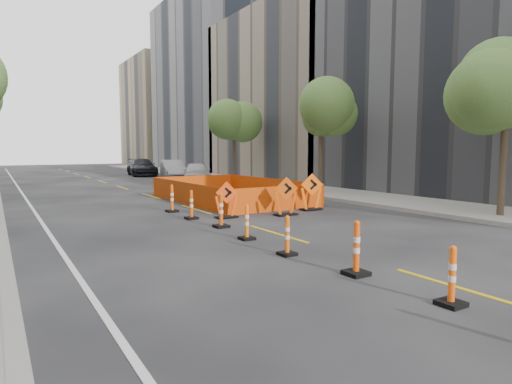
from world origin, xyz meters
TOP-DOWN VIEW (x-y plane):
  - ground_plane at (0.00, 0.00)m, footprint 140.00×140.00m
  - sidewalk_right at (9.00, 12.00)m, footprint 4.00×90.00m
  - bld_right_c at (17.00, 23.80)m, footprint 12.00×16.00m
  - bld_right_d at (17.00, 40.20)m, footprint 12.00×18.00m
  - bld_right_e at (17.00, 58.60)m, footprint 12.00×14.00m
  - tree_r_a at (8.40, 2.00)m, footprint 2.80×2.80m
  - tree_r_b at (8.40, 12.00)m, footprint 2.80×2.80m
  - tree_r_c at (8.40, 22.00)m, footprint 2.80×2.80m
  - channelizer_1 at (-0.93, -2.34)m, footprint 0.39×0.39m
  - channelizer_2 at (-1.02, -0.31)m, footprint 0.44×0.44m
  - channelizer_3 at (-1.25, 1.72)m, footprint 0.38×0.38m
  - channelizer_4 at (-1.18, 3.76)m, footprint 0.39×0.39m
  - channelizer_5 at (-0.95, 5.79)m, footprint 0.44×0.44m
  - channelizer_6 at (-1.11, 7.82)m, footprint 0.42×0.42m
  - channelizer_7 at (-1.08, 9.85)m, footprint 0.44×0.44m
  - chevron_sign_left at (0.08, 7.38)m, footprint 1.00×0.73m
  - chevron_sign_center at (2.30, 6.76)m, footprint 1.14×0.93m
  - chevron_sign_right at (4.01, 7.35)m, footprint 1.18×0.96m
  - safety_fence at (2.66, 11.92)m, footprint 4.96×8.24m
  - parked_car_near at (5.31, 21.91)m, footprint 3.52×5.13m
  - parked_car_mid at (5.82, 28.13)m, footprint 2.78×5.11m
  - parked_car_far at (4.92, 33.92)m, footprint 2.89×5.75m

SIDE VIEW (x-z plane):
  - ground_plane at x=0.00m, z-range 0.00..0.00m
  - sidewalk_right at x=9.00m, z-range 0.00..0.15m
  - channelizer_3 at x=-1.25m, z-range 0.00..0.96m
  - channelizer_4 at x=-1.18m, z-range 0.00..0.99m
  - channelizer_1 at x=-0.93m, z-range 0.00..0.99m
  - safety_fence at x=2.66m, z-range 0.00..1.02m
  - channelizer_6 at x=-1.11m, z-range 0.00..1.06m
  - channelizer_7 at x=-1.08m, z-range 0.00..1.11m
  - channelizer_2 at x=-1.02m, z-range 0.00..1.11m
  - channelizer_5 at x=-0.95m, z-range 0.00..1.12m
  - chevron_sign_left at x=0.08m, z-range 0.00..1.35m
  - chevron_sign_center at x=2.30m, z-range 0.00..1.47m
  - chevron_sign_right at x=4.01m, z-range 0.00..1.53m
  - parked_car_mid at x=5.82m, z-range 0.00..1.60m
  - parked_car_far at x=4.92m, z-range 0.00..1.60m
  - parked_car_near at x=5.31m, z-range 0.00..1.62m
  - tree_r_a at x=8.40m, z-range 1.55..7.50m
  - tree_r_b at x=8.40m, z-range 1.55..7.50m
  - tree_r_c at x=8.40m, z-range 1.55..7.50m
  - bld_right_c at x=17.00m, z-range 0.00..14.00m
  - bld_right_e at x=17.00m, z-range 0.00..16.00m
  - bld_right_d at x=17.00m, z-range 0.00..20.00m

